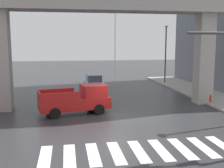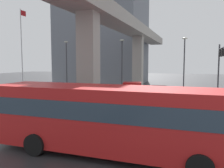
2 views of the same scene
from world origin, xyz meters
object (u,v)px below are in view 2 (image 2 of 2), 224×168
at_px(city_bus, 109,116).
at_px(fire_hydrant, 142,88).
at_px(pickup_truck, 132,95).
at_px(flagpole, 22,45).
at_px(street_lamp_far_north, 66,59).
at_px(street_lamp_mid_block, 122,58).
at_px(street_lamp_near_corner, 184,58).
at_px(traffic_signal_mast, 221,59).
at_px(sedan_silver, 53,90).

bearing_deg(city_bus, fire_hydrant, 7.71).
height_order(pickup_truck, flagpole, flagpole).
bearing_deg(street_lamp_far_north, street_lamp_mid_block, -90.00).
height_order(street_lamp_near_corner, flagpole, flagpole).
bearing_deg(flagpole, traffic_signal_mast, -82.31).
distance_m(traffic_signal_mast, street_lamp_mid_block, 12.88).
height_order(city_bus, fire_hydrant, city_bus).
relative_size(sedan_silver, flagpole, 0.39).
relative_size(city_bus, fire_hydrant, 12.74).
bearing_deg(fire_hydrant, city_bus, -172.29).
bearing_deg(fire_hydrant, street_lamp_far_north, 88.10).
relative_size(city_bus, traffic_signal_mast, 1.67).
bearing_deg(street_lamp_near_corner, street_lamp_far_north, 90.00).
bearing_deg(city_bus, street_lamp_near_corner, -5.93).
relative_size(pickup_truck, sedan_silver, 1.23).
height_order(traffic_signal_mast, street_lamp_far_north, street_lamp_far_north).
xyz_separation_m(traffic_signal_mast, street_lamp_near_corner, (2.28, 4.13, 0.17)).
distance_m(city_bus, sedan_silver, 17.91).
bearing_deg(city_bus, traffic_signal_mast, -17.46).
distance_m(pickup_truck, flagpole, 18.65).
bearing_deg(sedan_silver, traffic_signal_mast, -68.59).
distance_m(pickup_truck, street_lamp_near_corner, 12.75).
distance_m(pickup_truck, city_bus, 11.70).
height_order(traffic_signal_mast, fire_hydrant, traffic_signal_mast).
distance_m(traffic_signal_mast, street_lamp_far_north, 21.76).
bearing_deg(city_bus, flagpole, 47.20).
height_order(pickup_truck, fire_hydrant, pickup_truck).
relative_size(street_lamp_near_corner, street_lamp_mid_block, 1.00).
relative_size(traffic_signal_mast, fire_hydrant, 7.64).
xyz_separation_m(city_bus, flagpole, (17.32, 18.71, 4.68)).
xyz_separation_m(pickup_truck, sedan_silver, (2.10, 9.76, -0.14)).
distance_m(sedan_silver, traffic_signal_mast, 19.77).
relative_size(traffic_signal_mast, street_lamp_near_corner, 0.90).
relative_size(pickup_truck, traffic_signal_mast, 0.83).
bearing_deg(traffic_signal_mast, pickup_truck, 137.78).
xyz_separation_m(city_bus, street_lamp_far_north, (23.01, 15.12, 2.83)).
bearing_deg(pickup_truck, sedan_silver, 77.83).
distance_m(pickup_truck, street_lamp_far_north, 17.92).
relative_size(sedan_silver, street_lamp_mid_block, 0.60).
height_order(city_bus, street_lamp_mid_block, street_lamp_mid_block).
distance_m(city_bus, traffic_signal_mast, 21.89).
bearing_deg(flagpole, pickup_truck, -108.95).
bearing_deg(street_lamp_near_corner, street_lamp_mid_block, 90.00).
relative_size(street_lamp_near_corner, flagpole, 0.65).
bearing_deg(traffic_signal_mast, street_lamp_mid_block, 79.78).
bearing_deg(fire_hydrant, sedan_silver, 136.49).
height_order(city_bus, sedan_silver, city_bus).
bearing_deg(flagpole, street_lamp_mid_block, -65.61).
bearing_deg(city_bus, street_lamp_far_north, 33.30).
relative_size(street_lamp_near_corner, street_lamp_far_north, 1.00).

